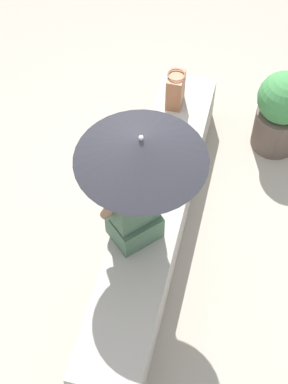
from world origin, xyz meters
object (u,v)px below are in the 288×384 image
object	(u,v)px
person_seated	(134,204)
planter_near	(281,111)
parasol	(141,150)
handbag_black	(175,90)
magazine	(169,155)

from	to	relation	value
person_seated	planter_near	distance (m)	1.84
parasol	handbag_black	bearing A→B (deg)	-177.93
magazine	planter_near	bearing A→B (deg)	117.27
person_seated	magazine	size ratio (longest dim) A/B	3.21
handbag_black	planter_near	xyz separation A→B (m)	(-0.16, 0.91, -0.20)
magazine	parasol	bearing A→B (deg)	-16.34
person_seated	handbag_black	size ratio (longest dim) A/B	2.63
person_seated	magazine	bearing A→B (deg)	173.96
person_seated	planter_near	size ratio (longest dim) A/B	1.10
person_seated	parasol	world-z (taller)	parasol
magazine	planter_near	size ratio (longest dim) A/B	0.34
person_seated	handbag_black	distance (m)	1.40
person_seated	parasol	bearing A→B (deg)	70.13
person_seated	parasol	distance (m)	0.63
person_seated	handbag_black	bearing A→B (deg)	179.75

